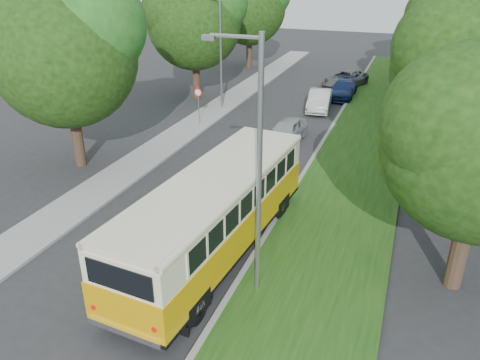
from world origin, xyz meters
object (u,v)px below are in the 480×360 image
at_px(car_silver, 286,131).
at_px(car_white, 319,100).
at_px(vintage_bus, 216,215).
at_px(car_grey, 345,79).
at_px(lamppost_near, 256,165).
at_px(lamppost_far, 219,50).
at_px(car_blue, 343,89).

relative_size(car_silver, car_white, 0.92).
distance_m(vintage_bus, car_grey, 26.25).
height_order(vintage_bus, car_silver, vintage_bus).
relative_size(car_white, car_grey, 0.85).
xyz_separation_m(lamppost_near, lamppost_far, (-8.91, 18.50, -0.25)).
bearing_deg(car_blue, lamppost_near, -87.06).
distance_m(lamppost_far, car_grey, 12.31).
bearing_deg(lamppost_far, car_blue, 37.87).
relative_size(lamppost_far, car_silver, 1.93).
relative_size(lamppost_near, lamppost_far, 1.07).
relative_size(lamppost_far, car_blue, 1.70).
relative_size(lamppost_far, car_white, 1.78).
relative_size(car_silver, car_blue, 0.88).
xyz_separation_m(vintage_bus, car_grey, (0.40, 26.23, -0.87)).
distance_m(car_silver, car_grey, 14.28).
xyz_separation_m(lamppost_near, car_white, (-2.21, 20.56, -3.67)).
height_order(car_silver, car_blue, car_silver).
bearing_deg(car_grey, lamppost_near, -68.66).
height_order(car_blue, car_grey, car_grey).
bearing_deg(car_white, vintage_bus, -95.62).
bearing_deg(vintage_bus, lamppost_near, -33.20).
bearing_deg(car_white, car_blue, 69.30).
xyz_separation_m(lamppost_near, vintage_bus, (-1.97, 1.54, -2.81)).
distance_m(car_white, car_grey, 7.24).
bearing_deg(vintage_bus, car_blue, 92.90).
bearing_deg(car_silver, lamppost_far, 146.79).
height_order(lamppost_far, car_grey, lamppost_far).
distance_m(vintage_bus, car_silver, 12.05).
bearing_deg(car_silver, lamppost_near, -73.42).
xyz_separation_m(car_silver, car_blue, (1.47, 10.95, -0.02)).
relative_size(lamppost_far, car_grey, 1.52).
relative_size(car_blue, car_grey, 0.89).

